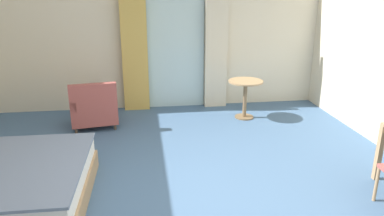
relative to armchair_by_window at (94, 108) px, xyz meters
The scene contains 7 objects.
ground 2.79m from the armchair_by_window, 65.98° to the right, with size 6.95×7.68×0.10m, color #426084.
wall_back 1.90m from the armchair_by_window, 43.08° to the left, with size 6.55×0.12×2.88m, color beige.
balcony_glass_door 2.00m from the armchair_by_window, 33.39° to the left, with size 1.10×0.02×2.53m, color silver.
curtain_panel_left 1.51m from the armchair_by_window, 51.08° to the left, with size 0.48×0.10×2.66m, color tan.
curtain_panel_right 2.61m from the armchair_by_window, 21.23° to the left, with size 0.43×0.10×2.66m, color beige.
armchair_by_window is the anchor object (origin of this frame).
round_cafe_table 2.64m from the armchair_by_window, ahead, with size 0.61×0.61×0.69m.
Camera 1 is at (-0.29, -3.39, 2.22)m, focal length 33.83 mm.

